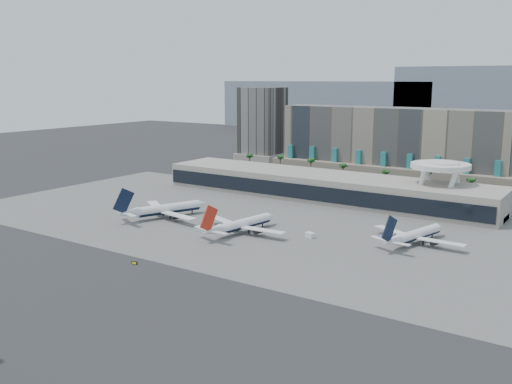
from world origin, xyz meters
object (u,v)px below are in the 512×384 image
Objects in this scene: taxiway_sign at (134,263)px; service_vehicle_b at (310,235)px; airliner_left at (165,209)px; airliner_centre at (242,224)px; service_vehicle_a at (124,209)px; airliner_right at (415,235)px.

service_vehicle_b is at bearing 55.26° from taxiway_sign.
airliner_left reaches higher than service_vehicle_b.
airliner_centre is at bearing 76.06° from taxiway_sign.
airliner_centre is at bearing 23.12° from service_vehicle_a.
airliner_right is at bearing 29.98° from airliner_centre.
airliner_centre is 26.66m from service_vehicle_b.
service_vehicle_a is at bearing 132.55° from taxiway_sign.
airliner_left is 66.53m from service_vehicle_b.
airliner_left is 1.10× the size of airliner_right.
airliner_right is 7.65× the size of service_vehicle_a.
service_vehicle_a is (-64.68, 0.36, -2.29)m from airliner_centre.
airliner_right reaches higher than service_vehicle_a.
airliner_centre is 8.18× the size of service_vehicle_a.
airliner_right is 37.68m from service_vehicle_b.
airliner_left is at bearing -173.07° from airliner_centre.
airliner_centre is 50.39m from taxiway_sign.
airliner_left reaches higher than taxiway_sign.
airliner_right reaches higher than taxiway_sign.
service_vehicle_b is 1.64× the size of taxiway_sign.
airliner_right is at bearing 40.89° from taxiway_sign.
taxiway_sign is at bearing -88.00° from airliner_centre.
airliner_left is at bearing 26.58° from service_vehicle_a.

